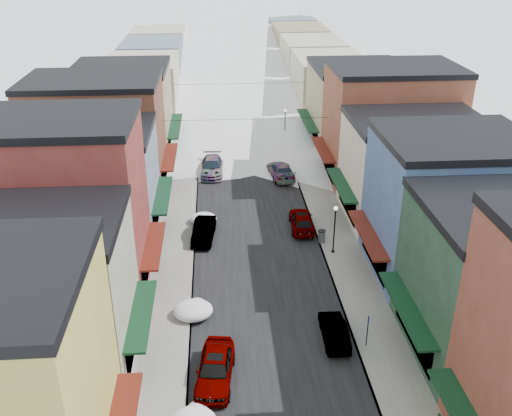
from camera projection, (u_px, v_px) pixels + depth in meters
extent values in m
cube|color=black|center=(238.00, 121.00, 76.85)|extent=(10.00, 160.00, 0.01)
cube|color=gray|center=(189.00, 121.00, 76.39)|extent=(3.20, 160.00, 0.15)
cube|color=gray|center=(287.00, 119.00, 77.26)|extent=(3.20, 160.00, 0.15)
cube|color=slate|center=(201.00, 121.00, 76.49)|extent=(0.10, 160.00, 0.15)
cube|color=slate|center=(275.00, 119.00, 77.16)|extent=(0.10, 160.00, 0.15)
cube|color=#B2AA8F|center=(36.00, 299.00, 31.32)|extent=(10.00, 8.00, 9.00)
cube|color=black|center=(21.00, 223.00, 29.27)|extent=(10.20, 8.20, 0.50)
cube|color=#0D321A|center=(141.00, 314.00, 32.25)|extent=(1.20, 6.80, 0.15)
cube|color=maroon|center=(58.00, 212.00, 37.84)|extent=(11.00, 8.00, 12.00)
cube|color=black|center=(43.00, 121.00, 35.13)|extent=(11.20, 8.20, 0.50)
cube|color=#59190F|center=(154.00, 245.00, 39.45)|extent=(1.20, 6.80, 0.15)
cube|color=gray|center=(92.00, 185.00, 46.27)|extent=(10.00, 9.00, 8.50)
cube|color=black|center=(85.00, 132.00, 44.33)|extent=(10.20, 9.20, 0.50)
cube|color=#0D321A|center=(163.00, 195.00, 47.09)|extent=(1.20, 7.65, 0.15)
cube|color=brown|center=(98.00, 138.00, 53.87)|extent=(12.00, 9.00, 10.50)
cube|color=black|center=(91.00, 80.00, 51.49)|extent=(12.20, 9.20, 0.50)
cube|color=#59190F|center=(170.00, 157.00, 55.19)|extent=(1.20, 7.65, 0.15)
cube|color=#9C8B66|center=(124.00, 113.00, 63.14)|extent=(10.00, 11.00, 9.50)
cube|color=black|center=(119.00, 68.00, 60.98)|extent=(10.20, 11.20, 0.50)
cube|color=#0D321A|center=(175.00, 126.00, 64.18)|extent=(1.20, 9.35, 0.15)
cube|color=#1C3C2A|center=(505.00, 285.00, 32.61)|extent=(10.00, 9.00, 9.00)
cube|color=#0D321A|center=(407.00, 308.00, 32.81)|extent=(1.20, 7.65, 0.15)
cube|color=#3D598C|center=(447.00, 209.00, 40.49)|extent=(10.00, 9.00, 10.00)
cube|color=black|center=(459.00, 139.00, 38.22)|extent=(10.20, 9.20, 0.50)
cube|color=#59190F|center=(368.00, 234.00, 40.90)|extent=(1.20, 7.65, 0.15)
cube|color=beige|center=(412.00, 172.00, 48.94)|extent=(11.00, 9.00, 8.50)
cube|color=black|center=(419.00, 121.00, 47.00)|extent=(11.20, 9.20, 0.50)
cube|color=#0D321A|center=(342.00, 185.00, 48.99)|extent=(1.20, 7.65, 0.15)
cube|color=brown|center=(390.00, 126.00, 56.53)|extent=(12.00, 9.00, 11.00)
cube|color=black|center=(396.00, 68.00, 54.04)|extent=(12.20, 9.20, 0.50)
cube|color=#59190F|center=(323.00, 149.00, 57.09)|extent=(1.20, 7.65, 0.15)
cube|color=tan|center=(356.00, 108.00, 65.89)|extent=(10.00, 11.00, 9.00)
cube|color=black|center=(359.00, 67.00, 63.84)|extent=(10.20, 11.20, 0.50)
cube|color=#0D321A|center=(307.00, 120.00, 66.08)|extent=(1.20, 9.35, 0.15)
cube|color=gray|center=(144.00, 89.00, 76.10)|extent=(9.00, 13.00, 8.00)
cube|color=gray|center=(329.00, 86.00, 77.75)|extent=(9.00, 13.00, 8.00)
cube|color=gray|center=(153.00, 67.00, 88.69)|extent=(9.00, 13.00, 8.00)
cube|color=gray|center=(312.00, 65.00, 90.34)|extent=(9.00, 13.00, 8.00)
cube|color=gray|center=(160.00, 51.00, 101.29)|extent=(9.00, 13.00, 8.00)
cube|color=gray|center=(299.00, 49.00, 102.93)|extent=(9.00, 13.00, 8.00)
cube|color=gray|center=(166.00, 38.00, 113.88)|extent=(9.00, 13.00, 8.00)
cube|color=gray|center=(290.00, 37.00, 115.52)|extent=(9.00, 13.00, 8.00)
cylinder|color=black|center=(246.00, 119.00, 56.19)|extent=(16.40, 0.04, 0.04)
cylinder|color=black|center=(239.00, 84.00, 69.68)|extent=(16.40, 0.04, 0.04)
imported|color=#9FA0A7|center=(215.00, 368.00, 31.69)|extent=(2.57, 5.11, 1.67)
imported|color=black|center=(204.00, 231.00, 46.61)|extent=(2.10, 4.72, 1.51)
imported|color=#A6AAAE|center=(212.00, 167.00, 59.39)|extent=(2.41, 5.60, 1.61)
imported|color=black|center=(334.00, 331.00, 34.96)|extent=(1.48, 4.08, 1.33)
imported|color=gray|center=(302.00, 220.00, 48.20)|extent=(2.07, 4.79, 1.61)
imported|color=black|center=(281.00, 170.00, 58.56)|extent=(2.76, 5.58, 1.56)
imported|color=#ADB1B6|center=(223.00, 138.00, 67.92)|extent=(2.12, 4.42, 1.46)
imported|color=silver|center=(244.00, 90.00, 88.70)|extent=(2.71, 5.76, 1.59)
cylinder|color=black|center=(367.00, 331.00, 34.02)|extent=(0.06, 0.06, 2.16)
cube|color=#1C469F|center=(368.00, 321.00, 33.68)|extent=(0.03, 0.29, 0.39)
cylinder|color=slate|center=(322.00, 236.00, 45.94)|extent=(0.57, 0.57, 0.99)
cylinder|color=black|center=(322.00, 231.00, 45.72)|extent=(0.62, 0.62, 0.07)
cylinder|color=black|center=(333.00, 251.00, 44.69)|extent=(0.27, 0.27, 0.09)
cylinder|color=black|center=(334.00, 231.00, 43.92)|extent=(0.11, 0.11, 3.65)
sphere|color=white|center=(336.00, 208.00, 43.07)|extent=(0.33, 0.33, 0.33)
cylinder|color=black|center=(285.00, 141.00, 68.81)|extent=(0.27, 0.27, 0.09)
cylinder|color=black|center=(285.00, 126.00, 68.04)|extent=(0.11, 0.11, 3.64)
sphere|color=white|center=(285.00, 110.00, 67.20)|extent=(0.33, 0.33, 0.33)
ellipsoid|color=white|center=(198.00, 408.00, 29.82)|extent=(1.03, 0.92, 0.51)
ellipsoid|color=white|center=(193.00, 310.00, 37.05)|extent=(2.60, 2.20, 1.10)
ellipsoid|color=white|center=(197.00, 303.00, 38.26)|extent=(1.11, 1.00, 0.56)
ellipsoid|color=white|center=(203.00, 219.00, 49.12)|extent=(2.35, 1.99, 0.99)
ellipsoid|color=white|center=(206.00, 215.00, 50.32)|extent=(1.00, 0.90, 0.50)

